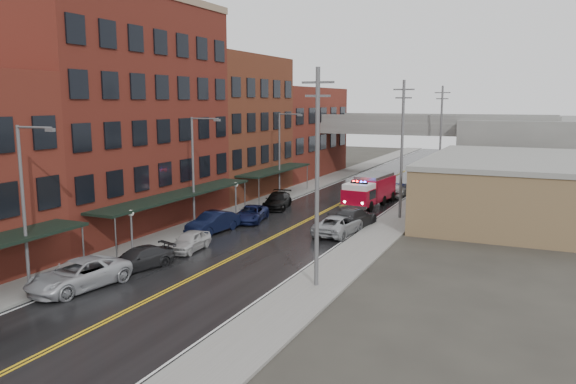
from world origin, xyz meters
The scene contains 32 objects.
road centered at (0.00, 30.00, 0.01)m, with size 11.00×160.00×0.02m, color black.
sidewalk_left centered at (-7.30, 30.00, 0.07)m, with size 3.00×160.00×0.15m, color slate.
sidewalk_right centered at (7.30, 30.00, 0.07)m, with size 3.00×160.00×0.15m, color slate.
curb_left centered at (-5.65, 30.00, 0.07)m, with size 0.30×160.00×0.15m, color gray.
curb_right centered at (5.65, 30.00, 0.07)m, with size 0.30×160.00×0.15m, color gray.
brick_building_b centered at (-13.30, 23.00, 9.00)m, with size 9.00×20.00×18.00m, color maroon.
brick_building_c centered at (-13.30, 40.50, 7.50)m, with size 9.00×15.00×15.00m, color #5A2C1B.
brick_building_far centered at (-13.30, 58.00, 6.00)m, with size 9.00×20.00×12.00m, color maroon.
tan_building centered at (16.00, 40.00, 2.50)m, with size 14.00×22.00×5.00m, color brown.
right_far_block centered at (18.00, 70.00, 4.00)m, with size 18.00×30.00×8.00m, color slate.
awning_1 centered at (-7.49, 23.00, 2.99)m, with size 2.60×18.00×3.09m.
awning_2 centered at (-7.49, 40.50, 2.99)m, with size 2.60×13.00×3.09m.
globe_lamp_1 centered at (-6.40, 16.00, 2.31)m, with size 0.44×0.44×3.12m.
globe_lamp_2 centered at (-6.40, 30.00, 2.31)m, with size 0.44×0.44×3.12m.
street_lamp_0 centered at (-6.55, 8.00, 5.19)m, with size 2.64×0.22×9.00m.
street_lamp_1 centered at (-6.55, 24.00, 5.19)m, with size 2.64×0.22×9.00m.
street_lamp_2 centered at (-6.55, 40.00, 5.19)m, with size 2.64×0.22×9.00m.
utility_pole_0 centered at (7.20, 15.00, 6.31)m, with size 1.80×0.24×12.00m.
utility_pole_1 centered at (7.20, 35.00, 6.31)m, with size 1.80×0.24×12.00m.
utility_pole_2 centered at (7.20, 55.00, 6.31)m, with size 1.80×0.24×12.00m.
overpass centered at (0.00, 62.00, 5.99)m, with size 40.00×10.00×7.50m.
fire_truck centered at (2.98, 40.02, 1.62)m, with size 3.86×8.40×2.99m.
parked_car_left_2 centered at (-4.63, 9.41, 0.81)m, with size 2.68×5.82×1.62m, color #AEB1B6.
parked_car_left_3 centered at (-4.01, 13.72, 0.67)m, with size 1.87×4.61×1.34m, color #252528.
parked_car_left_4 centered at (-3.60, 18.61, 0.69)m, with size 1.63×4.05×1.38m, color #B8B8B8.
parked_car_left_5 centered at (-5.00, 23.89, 0.82)m, with size 1.74×5.00×1.65m, color black.
parked_car_left_6 centered at (-4.26, 28.80, 0.67)m, with size 2.24×4.85×1.35m, color #121A45.
parked_car_left_7 centered at (-4.72, 35.12, 0.76)m, with size 2.12×5.21×1.51m, color black.
parked_car_right_0 centered at (4.19, 27.35, 0.76)m, with size 2.53×5.48×1.52m, color #9C9FA3.
parked_car_right_1 centered at (4.48, 30.14, 0.83)m, with size 2.34×5.75×1.67m, color #262628.
parked_car_right_2 centered at (4.19, 46.20, 0.75)m, with size 1.78×4.41×1.50m, color #B6B6B6.
parked_car_right_3 centered at (4.14, 47.80, 0.67)m, with size 1.41×4.04×1.33m, color black.
Camera 1 is at (18.08, -12.89, 10.23)m, focal length 35.00 mm.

